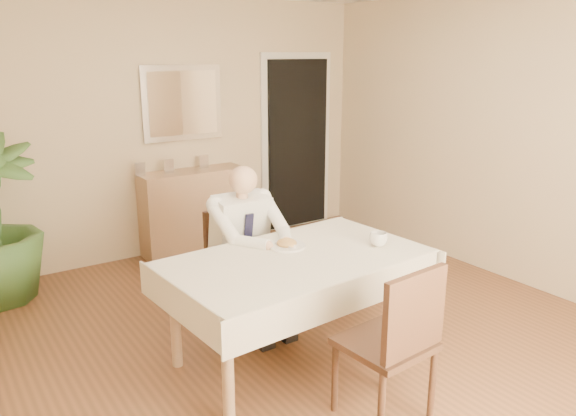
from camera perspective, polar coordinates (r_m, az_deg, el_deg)
room at (r=3.75m, az=3.00°, el=3.96°), size 5.00×5.02×2.60m
doorway at (r=6.66m, az=0.91°, el=6.48°), size 0.96×0.07×2.10m
mirror at (r=5.91m, az=-10.66°, el=10.43°), size 0.86×0.04×0.76m
dining_table at (r=3.75m, az=0.83°, el=-6.14°), size 1.78×1.12×0.75m
chair_far at (r=4.51m, az=-5.56°, el=-4.92°), size 0.43×0.43×0.86m
chair_near at (r=3.21m, az=10.97°, el=-12.78°), size 0.49×0.49×0.97m
seated_man at (r=4.21m, az=-3.78°, el=-3.35°), size 0.48×0.72×1.24m
plate at (r=3.88m, az=-0.14°, el=-3.87°), size 0.26×0.26×0.02m
food at (r=3.88m, az=-0.14°, el=-3.57°), size 0.14×0.14×0.06m
knife at (r=3.85m, az=0.86°, el=-3.77°), size 0.01×0.13×0.01m
fork at (r=3.81m, az=-0.13°, el=-3.99°), size 0.01×0.13×0.01m
coffee_mug at (r=3.94m, az=9.19°, el=-3.15°), size 0.16×0.16×0.10m
sideboard at (r=5.98m, az=-9.56°, el=-0.33°), size 1.10×0.39×0.87m
photo_frame_left at (r=5.67m, az=-14.80°, el=3.79°), size 0.10×0.02×0.14m
photo_frame_center at (r=5.78m, az=-12.02°, el=4.18°), size 0.10×0.02×0.14m
photo_frame_right at (r=5.96m, az=-8.54°, el=4.68°), size 0.10×0.02×0.14m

